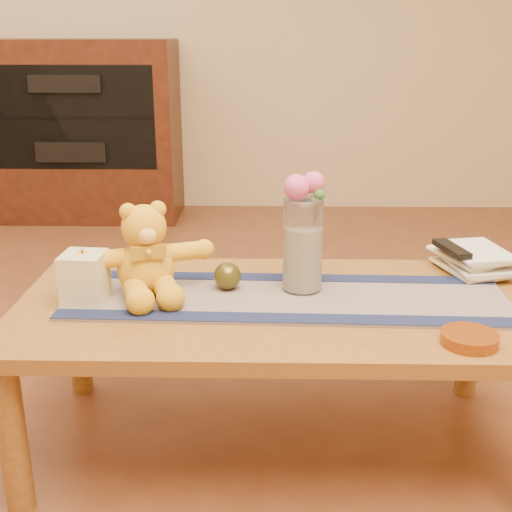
{
  "coord_description": "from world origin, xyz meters",
  "views": [
    {
      "loc": [
        -0.02,
        -1.65,
        1.15
      ],
      "look_at": [
        -0.05,
        0.0,
        0.58
      ],
      "focal_mm": 46.11,
      "sensor_mm": 36.0,
      "label": 1
    }
  ],
  "objects_px": {
    "bronze_ball": "(228,276)",
    "tv_remote": "(452,249)",
    "pillar_candle": "(84,277)",
    "amber_dish": "(469,339)",
    "teddy_bear": "(145,250)",
    "book_bottom": "(448,271)",
    "glass_vase": "(303,245)"
  },
  "relations": [
    {
      "from": "teddy_bear",
      "to": "bronze_ball",
      "type": "bearing_deg",
      "value": -13.01
    },
    {
      "from": "book_bottom",
      "to": "amber_dish",
      "type": "relative_size",
      "value": 1.67
    },
    {
      "from": "amber_dish",
      "to": "pillar_candle",
      "type": "bearing_deg",
      "value": 166.6
    },
    {
      "from": "bronze_ball",
      "to": "amber_dish",
      "type": "distance_m",
      "value": 0.67
    },
    {
      "from": "tv_remote",
      "to": "amber_dish",
      "type": "distance_m",
      "value": 0.47
    },
    {
      "from": "pillar_candle",
      "to": "amber_dish",
      "type": "height_order",
      "value": "pillar_candle"
    },
    {
      "from": "bronze_ball",
      "to": "tv_remote",
      "type": "height_order",
      "value": "tv_remote"
    },
    {
      "from": "teddy_bear",
      "to": "amber_dish",
      "type": "height_order",
      "value": "teddy_bear"
    },
    {
      "from": "teddy_bear",
      "to": "book_bottom",
      "type": "height_order",
      "value": "teddy_bear"
    },
    {
      "from": "book_bottom",
      "to": "glass_vase",
      "type": "bearing_deg",
      "value": -179.21
    },
    {
      "from": "glass_vase",
      "to": "tv_remote",
      "type": "height_order",
      "value": "glass_vase"
    },
    {
      "from": "pillar_candle",
      "to": "amber_dish",
      "type": "bearing_deg",
      "value": -13.4
    },
    {
      "from": "book_bottom",
      "to": "amber_dish",
      "type": "height_order",
      "value": "amber_dish"
    },
    {
      "from": "teddy_bear",
      "to": "book_bottom",
      "type": "distance_m",
      "value": 0.9
    },
    {
      "from": "pillar_candle",
      "to": "amber_dish",
      "type": "relative_size",
      "value": 0.98
    },
    {
      "from": "book_bottom",
      "to": "amber_dish",
      "type": "distance_m",
      "value": 0.47
    },
    {
      "from": "pillar_candle",
      "to": "bronze_ball",
      "type": "relative_size",
      "value": 1.71
    },
    {
      "from": "teddy_bear",
      "to": "pillar_candle",
      "type": "relative_size",
      "value": 2.72
    },
    {
      "from": "teddy_bear",
      "to": "glass_vase",
      "type": "height_order",
      "value": "glass_vase"
    },
    {
      "from": "teddy_bear",
      "to": "pillar_candle",
      "type": "distance_m",
      "value": 0.18
    },
    {
      "from": "bronze_ball",
      "to": "book_bottom",
      "type": "relative_size",
      "value": 0.34
    },
    {
      "from": "pillar_candle",
      "to": "glass_vase",
      "type": "relative_size",
      "value": 0.51
    },
    {
      "from": "teddy_bear",
      "to": "bronze_ball",
      "type": "distance_m",
      "value": 0.24
    },
    {
      "from": "pillar_candle",
      "to": "book_bottom",
      "type": "xyz_separation_m",
      "value": [
        1.03,
        0.24,
        -0.06
      ]
    },
    {
      "from": "book_bottom",
      "to": "teddy_bear",
      "type": "bearing_deg",
      "value": 173.92
    },
    {
      "from": "amber_dish",
      "to": "glass_vase",
      "type": "bearing_deg",
      "value": 139.63
    },
    {
      "from": "teddy_bear",
      "to": "pillar_candle",
      "type": "bearing_deg",
      "value": -176.92
    },
    {
      "from": "book_bottom",
      "to": "pillar_candle",
      "type": "bearing_deg",
      "value": 175.68
    },
    {
      "from": "glass_vase",
      "to": "book_bottom",
      "type": "xyz_separation_m",
      "value": [
        0.45,
        0.15,
        -0.13
      ]
    },
    {
      "from": "tv_remote",
      "to": "glass_vase",
      "type": "bearing_deg",
      "value": -177.43
    },
    {
      "from": "pillar_candle",
      "to": "tv_remote",
      "type": "xyz_separation_m",
      "value": [
        1.04,
        0.23,
        0.01
      ]
    },
    {
      "from": "tv_remote",
      "to": "amber_dish",
      "type": "relative_size",
      "value": 1.2
    }
  ]
}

